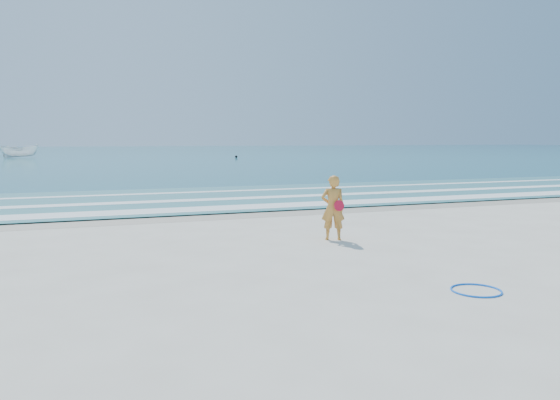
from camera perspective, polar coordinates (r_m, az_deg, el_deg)
name	(u,v)px	position (r m, az deg, el deg)	size (l,w,h in m)	color
ground	(319,281)	(9.81, 4.06, -8.42)	(400.00, 400.00, 0.00)	silver
wet_sand	(205,215)	(18.22, -7.85, -1.59)	(400.00, 2.40, 0.00)	#B2A893
ocean	(96,152)	(113.71, -18.71, 4.75)	(400.00, 190.00, 0.04)	#19727F
shallow	(178,199)	(23.09, -10.61, 0.13)	(400.00, 10.00, 0.01)	#59B7AD
foam_near	(197,209)	(19.48, -8.70, -0.94)	(400.00, 1.40, 0.01)	white
foam_mid	(182,201)	(22.30, -10.25, -0.06)	(400.00, 0.90, 0.01)	white
foam_far	(168,193)	(25.54, -11.60, 0.71)	(400.00, 0.60, 0.01)	white
hoop	(476,290)	(9.70, 19.81, -8.87)	(0.83, 0.83, 0.03)	blue
boat	(20,151)	(81.79, -25.54, 4.64)	(1.78, 4.73, 1.83)	white
buoy	(236,157)	(73.43, -4.60, 4.54)	(0.36, 0.36, 0.36)	black
woman	(333,208)	(13.63, 5.55, -0.80)	(0.69, 0.57, 1.62)	orange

